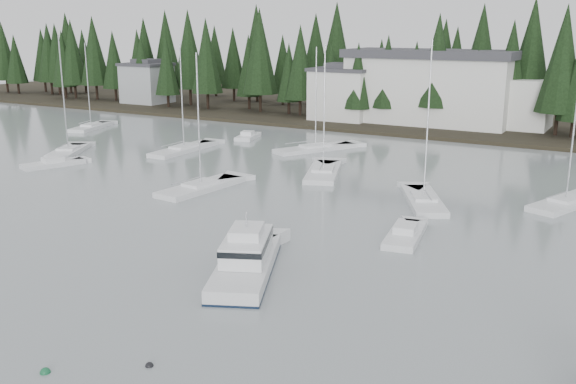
% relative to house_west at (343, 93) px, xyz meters
% --- Properties ---
extents(far_shore_land, '(240.00, 54.00, 1.00)m').
position_rel_house_west_xyz_m(far_shore_land, '(18.00, 18.00, -4.65)').
color(far_shore_land, black).
rests_on(far_shore_land, ground).
extents(conifer_treeline, '(200.00, 22.00, 20.00)m').
position_rel_house_west_xyz_m(conifer_treeline, '(18.00, 7.00, -4.65)').
color(conifer_treeline, black).
rests_on(conifer_treeline, ground).
extents(house_west, '(9.54, 7.42, 8.75)m').
position_rel_house_west_xyz_m(house_west, '(0.00, 0.00, 0.00)').
color(house_west, silver).
rests_on(house_west, ground).
extents(house_far_west, '(8.48, 7.42, 8.25)m').
position_rel_house_west_xyz_m(house_far_west, '(-42.00, 2.00, -0.25)').
color(house_far_west, '#999EA0').
rests_on(house_far_west, ground).
extents(harbor_inn, '(29.50, 11.50, 10.90)m').
position_rel_house_west_xyz_m(harbor_inn, '(15.04, 3.34, 1.12)').
color(harbor_inn, silver).
rests_on(harbor_inn, ground).
extents(cabin_cruiser_center, '(7.03, 10.62, 4.39)m').
position_rel_house_west_xyz_m(cabin_cruiser_center, '(21.93, -60.85, -4.00)').
color(cabin_cruiser_center, silver).
rests_on(cabin_cruiser_center, ground).
extents(sailboat_0, '(3.76, 9.72, 13.08)m').
position_rel_house_west_xyz_m(sailboat_0, '(6.86, -45.64, -4.59)').
color(sailboat_0, silver).
rests_on(sailboat_0, ground).
extents(sailboat_2, '(6.46, 8.52, 14.39)m').
position_rel_house_west_xyz_m(sailboat_2, '(-17.79, -39.31, -4.57)').
color(sailboat_2, silver).
rests_on(sailboat_2, ground).
extents(sailboat_3, '(6.27, 10.26, 13.56)m').
position_rel_house_west_xyz_m(sailboat_3, '(13.92, -34.26, -4.59)').
color(sailboat_3, silver).
rests_on(sailboat_3, ground).
extents(sailboat_4, '(7.53, 10.84, 12.97)m').
position_rel_house_west_xyz_m(sailboat_4, '(7.22, -23.08, -4.59)').
color(sailboat_4, silver).
rests_on(sailboat_4, ground).
extents(sailboat_5, '(3.02, 10.91, 13.34)m').
position_rel_house_west_xyz_m(sailboat_5, '(-6.51, -31.41, -4.59)').
color(sailboat_5, silver).
rests_on(sailboat_5, ground).
extents(sailboat_8, '(5.48, 9.01, 11.91)m').
position_rel_house_west_xyz_m(sailboat_8, '(37.16, -34.67, -4.59)').
color(sailboat_8, silver).
rests_on(sailboat_8, ground).
extents(sailboat_10, '(6.68, 9.51, 14.32)m').
position_rel_house_west_xyz_m(sailboat_10, '(26.41, -39.92, -4.57)').
color(sailboat_10, silver).
rests_on(sailboat_10, ground).
extents(sailboat_11, '(5.03, 9.01, 13.02)m').
position_rel_house_west_xyz_m(sailboat_11, '(-29.66, -24.34, -4.58)').
color(sailboat_11, silver).
rests_on(sailboat_11, ground).
extents(runabout_0, '(4.25, 6.91, 1.42)m').
position_rel_house_west_xyz_m(runabout_0, '(-13.41, -45.33, -4.52)').
color(runabout_0, silver).
rests_on(runabout_0, ground).
extents(runabout_1, '(3.25, 6.77, 1.42)m').
position_rel_house_west_xyz_m(runabout_1, '(28.25, -49.65, -4.52)').
color(runabout_1, silver).
rests_on(runabout_1, ground).
extents(runabout_3, '(3.48, 5.46, 1.42)m').
position_rel_house_west_xyz_m(runabout_3, '(-4.68, -20.09, -4.52)').
color(runabout_3, silver).
rests_on(runabout_3, ground).
extents(mooring_buoy_green, '(0.47, 0.47, 0.47)m').
position_rel_house_west_xyz_m(mooring_buoy_green, '(20.80, -75.24, -4.65)').
color(mooring_buoy_green, '#145933').
rests_on(mooring_buoy_green, ground).
extents(mooring_buoy_dark, '(0.38, 0.38, 0.38)m').
position_rel_house_west_xyz_m(mooring_buoy_dark, '(24.41, -72.53, -4.65)').
color(mooring_buoy_dark, black).
rests_on(mooring_buoy_dark, ground).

